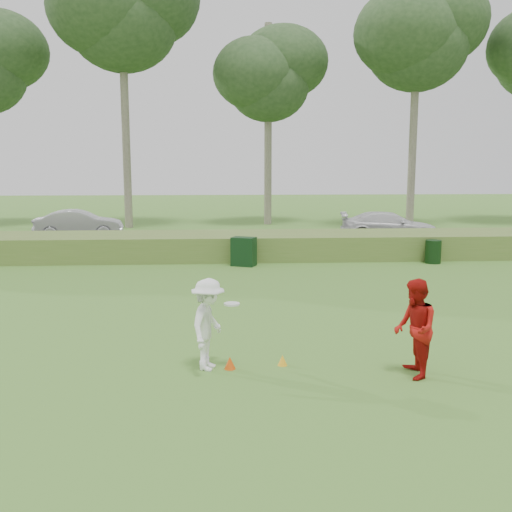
{
  "coord_description": "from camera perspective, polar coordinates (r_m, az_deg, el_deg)",
  "views": [
    {
      "loc": [
        -0.85,
        -9.47,
        3.43
      ],
      "look_at": [
        0.0,
        4.0,
        1.3
      ],
      "focal_mm": 40.0,
      "sensor_mm": 36.0,
      "label": 1
    }
  ],
  "objects": [
    {
      "name": "tree_3",
      "position": [
        33.87,
        -13.29,
        22.69
      ],
      "size": [
        7.8,
        7.8,
        15.5
      ],
      "color": "gray",
      "rests_on": "ground"
    },
    {
      "name": "player_red",
      "position": [
        9.7,
        15.61,
        -7.01
      ],
      "size": [
        0.68,
        0.84,
        1.63
      ],
      "primitive_type": "imported",
      "rotation": [
        0.0,
        0.0,
        -1.65
      ],
      "color": "#AE120E",
      "rests_on": "ground"
    },
    {
      "name": "utility_cabinet",
      "position": [
        19.77,
        -1.23,
        0.45
      ],
      "size": [
        0.93,
        0.77,
        1.0
      ],
      "primitive_type": "cube",
      "rotation": [
        0.0,
        0.0,
        -0.4
      ],
      "color": "black",
      "rests_on": "ground"
    },
    {
      "name": "tree_5",
      "position": [
        34.49,
        15.83,
        20.42
      ],
      "size": [
        7.28,
        7.28,
        14.0
      ],
      "color": "gray",
      "rests_on": "ground"
    },
    {
      "name": "cone_yellow",
      "position": [
        10.08,
        2.66,
        -10.36
      ],
      "size": [
        0.17,
        0.17,
        0.19
      ],
      "primitive_type": "cone",
      "color": "#FFAD1A",
      "rests_on": "ground"
    },
    {
      "name": "reed_strip",
      "position": [
        21.69,
        -1.33,
        1.07
      ],
      "size": [
        80.0,
        3.0,
        0.9
      ],
      "primitive_type": "cube",
      "color": "#51712D",
      "rests_on": "ground"
    },
    {
      "name": "trash_bin",
      "position": [
        21.28,
        17.29,
        0.42
      ],
      "size": [
        0.6,
        0.6,
        0.83
      ],
      "primitive_type": "cylinder",
      "rotation": [
        0.0,
        0.0,
        0.09
      ],
      "color": "black",
      "rests_on": "ground"
    },
    {
      "name": "park_road",
      "position": [
        26.7,
        -1.76,
        1.65
      ],
      "size": [
        80.0,
        6.0,
        0.06
      ],
      "primitive_type": "cube",
      "color": "#2D2D2D",
      "rests_on": "ground"
    },
    {
      "name": "tree_4",
      "position": [
        34.48,
        1.23,
        17.58
      ],
      "size": [
        6.24,
        6.24,
        11.5
      ],
      "color": "gray",
      "rests_on": "ground"
    },
    {
      "name": "ground",
      "position": [
        10.11,
        1.45,
        -10.87
      ],
      "size": [
        120.0,
        120.0,
        0.0
      ],
      "primitive_type": "plane",
      "color": "#3D7326",
      "rests_on": "ground"
    },
    {
      "name": "player_white",
      "position": [
        9.73,
        -4.79,
        -6.83
      ],
      "size": [
        0.97,
        1.14,
        1.57
      ],
      "rotation": [
        0.0,
        0.0,
        1.27
      ],
      "color": "white",
      "rests_on": "ground"
    },
    {
      "name": "car_right",
      "position": [
        27.0,
        13.16,
        2.94
      ],
      "size": [
        4.69,
        2.54,
        1.29
      ],
      "primitive_type": "imported",
      "rotation": [
        0.0,
        0.0,
        1.4
      ],
      "color": "silver",
      "rests_on": "park_road"
    },
    {
      "name": "car_mid",
      "position": [
        28.28,
        -17.26,
        3.08
      ],
      "size": [
        4.19,
        1.89,
        1.33
      ],
      "primitive_type": "imported",
      "rotation": [
        0.0,
        0.0,
        1.69
      ],
      "color": "#B9B9BD",
      "rests_on": "park_road"
    },
    {
      "name": "cone_orange",
      "position": [
        9.91,
        -2.63,
        -10.62
      ],
      "size": [
        0.2,
        0.2,
        0.21
      ],
      "primitive_type": "cone",
      "color": "#E04A0B",
      "rests_on": "ground"
    }
  ]
}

